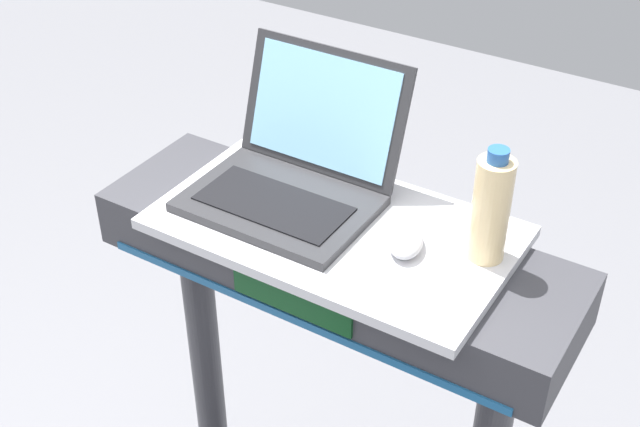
{
  "coord_description": "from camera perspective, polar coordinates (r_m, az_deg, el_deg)",
  "views": [
    {
      "loc": [
        0.63,
        -0.36,
        2.07
      ],
      "look_at": [
        0.0,
        0.65,
        1.23
      ],
      "focal_mm": 47.89,
      "sensor_mm": 36.0,
      "label": 1
    }
  ],
  "objects": [
    {
      "name": "computer_mouse",
      "position": [
        1.45,
        5.74,
        -1.79
      ],
      "size": [
        0.09,
        0.12,
        0.03
      ],
      "primitive_type": "ellipsoid",
      "rotation": [
        0.0,
        0.0,
        0.4
      ],
      "color": "#B2B2B7",
      "rests_on": "desk_board"
    },
    {
      "name": "water_bottle",
      "position": [
        1.41,
        11.35,
        0.33
      ],
      "size": [
        0.06,
        0.06,
        0.21
      ],
      "color": "beige",
      "rests_on": "desk_board"
    },
    {
      "name": "desk_board",
      "position": [
        1.52,
        1.0,
        -0.93
      ],
      "size": [
        0.63,
        0.37,
        0.02
      ],
      "primitive_type": "cube",
      "color": "silver",
      "rests_on": "treadmill_base"
    },
    {
      "name": "laptop",
      "position": [
        1.56,
        -1.77,
        2.78
      ],
      "size": [
        0.33,
        0.31,
        0.24
      ],
      "rotation": [
        0.0,
        0.0,
        0.01
      ],
      "color": "#2D2D30",
      "rests_on": "desk_board"
    }
  ]
}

